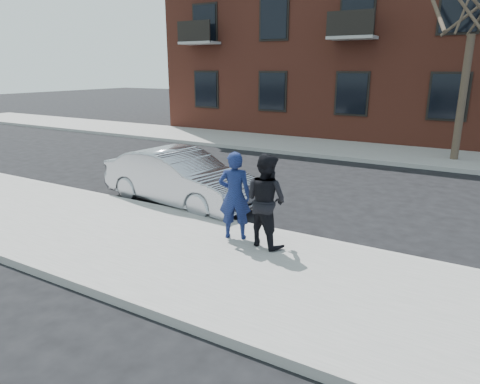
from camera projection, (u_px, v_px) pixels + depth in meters
The scene contains 9 objects.
ground at pixel (149, 243), 8.33m from camera, with size 100.00×100.00×0.00m, color black.
near_sidewalk at pixel (140, 243), 8.10m from camera, with size 50.00×3.50×0.15m, color gray.
near_curb at pixel (195, 216), 9.60m from camera, with size 50.00×0.10×0.15m, color #999691.
far_sidewalk at pixel (334, 148), 17.65m from camera, with size 50.00×3.50×0.15m, color gray.
far_curb at pixel (318, 156), 16.15m from camera, with size 50.00×0.10×0.15m, color #999691.
apartment_building at pixel (426, 6), 20.58m from camera, with size 24.30×10.30×12.30m.
silver_sedan at pixel (180, 177), 10.53m from camera, with size 1.44×4.12×1.36m, color #999BA3.
man_hoodie at pixel (235, 196), 7.97m from camera, with size 0.71×0.60×1.67m.
man_peacoat at pixel (266, 200), 7.63m from camera, with size 0.96×0.83×1.70m.
Camera 1 is at (5.42, -5.78, 3.28)m, focal length 32.00 mm.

